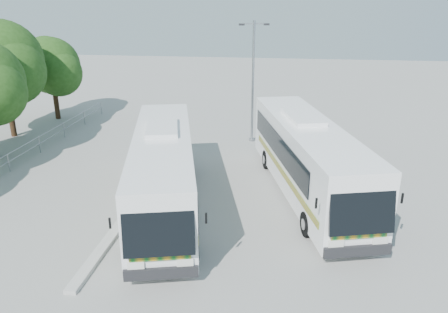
# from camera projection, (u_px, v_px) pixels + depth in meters

# --- Properties ---
(ground) EXTENTS (100.00, 100.00, 0.00)m
(ground) POSITION_uv_depth(u_px,v_px,m) (187.00, 210.00, 18.51)
(ground) COLOR gray
(ground) RESTS_ON ground
(kerb_divider) EXTENTS (0.40, 16.00, 0.15)m
(kerb_divider) POSITION_uv_depth(u_px,v_px,m) (148.00, 186.00, 20.64)
(kerb_divider) COLOR #B2B2AD
(kerb_divider) RESTS_ON ground
(railing) EXTENTS (0.06, 22.00, 1.00)m
(railing) POSITION_uv_depth(u_px,v_px,m) (19.00, 152.00, 23.26)
(railing) COLOR gray
(railing) RESTS_ON ground
(tree_far_d) EXTENTS (5.62, 5.30, 7.33)m
(tree_far_d) POSITION_uv_depth(u_px,v_px,m) (3.00, 61.00, 26.75)
(tree_far_d) COLOR #382314
(tree_far_d) RESTS_ON ground
(tree_far_e) EXTENTS (4.54, 4.28, 5.92)m
(tree_far_e) POSITION_uv_depth(u_px,v_px,m) (52.00, 66.00, 31.17)
(tree_far_e) COLOR #382314
(tree_far_e) RESTS_ON ground
(coach_main) EXTENTS (4.98, 11.66, 3.18)m
(coach_main) POSITION_uv_depth(u_px,v_px,m) (163.00, 169.00, 18.24)
(coach_main) COLOR white
(coach_main) RESTS_ON ground
(coach_adjacent) EXTENTS (5.31, 11.96, 3.26)m
(coach_adjacent) POSITION_uv_depth(u_px,v_px,m) (307.00, 157.00, 19.52)
(coach_adjacent) COLOR white
(coach_adjacent) RESTS_ON ground
(lamppost) EXTENTS (1.76, 0.58, 7.26)m
(lamppost) POSITION_uv_depth(u_px,v_px,m) (253.00, 77.00, 26.07)
(lamppost) COLOR #95989D
(lamppost) RESTS_ON ground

